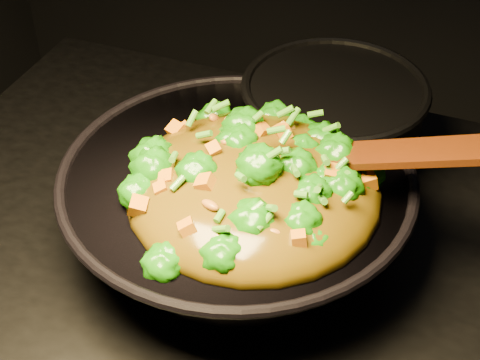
% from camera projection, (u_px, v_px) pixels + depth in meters
% --- Properties ---
extents(wok, '(0.41, 0.41, 0.12)m').
position_uv_depth(wok, '(237.00, 211.00, 0.90)').
color(wok, black).
rests_on(wok, stovetop).
extents(stir_fry, '(0.33, 0.33, 0.10)m').
position_uv_depth(stir_fry, '(254.00, 160.00, 0.80)').
color(stir_fry, '#1F7D08').
rests_on(stir_fry, wok).
extents(spatula, '(0.30, 0.07, 0.13)m').
position_uv_depth(spatula, '(365.00, 155.00, 0.81)').
color(spatula, '#3D1106').
rests_on(spatula, wok).
extents(back_pot, '(0.25, 0.25, 0.14)m').
position_uv_depth(back_pot, '(332.00, 125.00, 1.02)').
color(back_pot, black).
rests_on(back_pot, stovetop).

